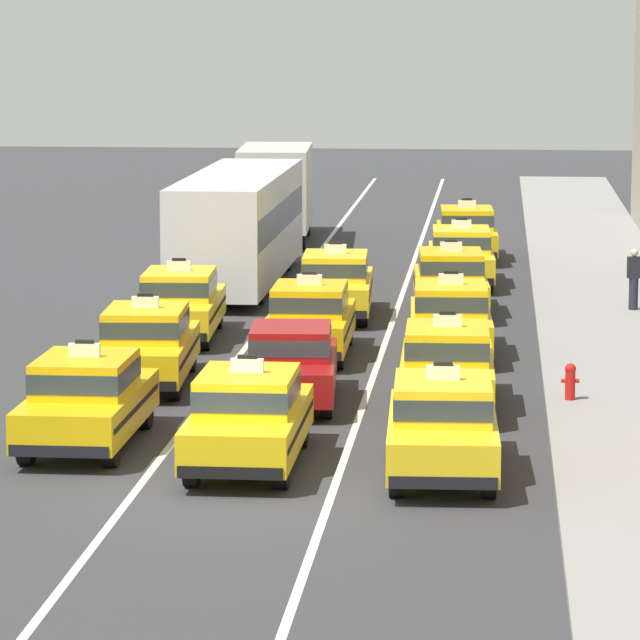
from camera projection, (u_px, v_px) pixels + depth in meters
The scene contains 21 objects.
ground_plane at pixel (232, 495), 30.64m from camera, with size 160.00×160.00×0.00m, color #353538.
lane_stripe_left_center at pixel (277, 306), 50.44m from camera, with size 0.14×80.00×0.01m, color silver.
lane_stripe_center_right at pixel (397, 308), 50.14m from camera, with size 0.14×80.00×0.01m, color silver.
sidewalk_curb at pixel (623, 341), 44.70m from camera, with size 4.00×90.00×0.15m, color gray.
taxi_left_nearest at pixel (87, 399), 33.92m from camera, with size 1.83×4.57×1.96m.
taxi_left_second at pixel (146, 344), 39.53m from camera, with size 2.07×4.66×1.96m.
taxi_left_third at pixel (180, 303), 45.21m from camera, with size 2.04×4.65×1.96m.
bus_left_fourth at pixel (238, 223), 53.94m from camera, with size 2.55×11.21×3.22m.
box_truck_left_fifth at pixel (277, 189), 64.64m from camera, with size 2.60×7.08×3.27m.
taxi_center_nearest at pixel (248, 416), 32.43m from camera, with size 1.83×4.56×1.96m.
sedan_center_second at pixel (291, 362), 37.67m from camera, with size 2.05×4.41×1.58m.
taxi_center_third at pixel (310, 319), 42.85m from camera, with size 1.89×4.59×1.96m.
taxi_center_fourth at pixel (335, 283), 48.45m from camera, with size 2.00×4.63×1.96m.
taxi_right_nearest at pixel (442, 424), 31.79m from camera, with size 1.97×4.62×1.96m.
taxi_right_second at pixel (447, 365), 37.14m from camera, with size 1.92×4.60×1.96m.
taxi_right_third at pixel (450, 318), 42.96m from camera, with size 2.00×4.63×1.96m.
taxi_right_fourth at pixel (450, 281), 48.94m from camera, with size 2.10×4.66×1.96m.
taxi_right_fifth at pixel (461, 255), 54.15m from camera, with size 2.00×4.63×1.96m.
taxi_right_sixth at pixel (466, 232), 59.86m from camera, with size 2.04×4.64×1.96m.
pedestrian_by_storefront at pixel (634, 279), 48.77m from camera, with size 0.36×0.24×1.58m.
fire_hydrant at pixel (570, 380), 37.40m from camera, with size 0.36×0.22×0.73m.
Camera 1 is at (4.21, -29.53, 7.67)m, focal length 106.63 mm.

